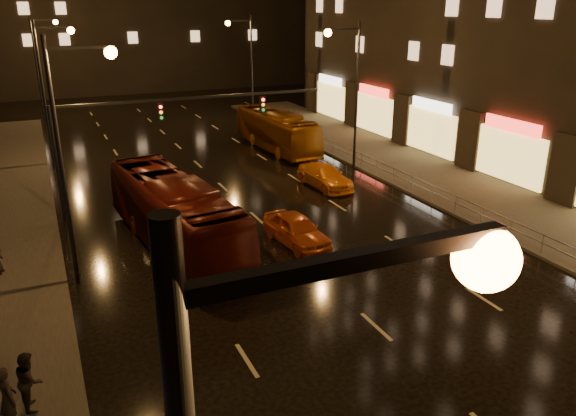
{
  "coord_description": "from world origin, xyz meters",
  "views": [
    {
      "loc": [
        -10.13,
        -10.8,
        11.05
      ],
      "look_at": [
        -0.59,
        10.54,
        2.5
      ],
      "focal_mm": 35.0,
      "sensor_mm": 36.0,
      "label": 1
    }
  ],
  "objects": [
    {
      "name": "pedestrian_b",
      "position": [
        -11.42,
        4.25,
        1.04
      ],
      "size": [
        0.71,
        0.89,
        1.78
      ],
      "primitive_type": "imported",
      "rotation": [
        0.0,
        0.0,
        1.61
      ],
      "color": "black",
      "rests_on": "sidewalk_left"
    },
    {
      "name": "sidewalk_right",
      "position": [
        13.5,
        15.0,
        0.07
      ],
      "size": [
        7.0,
        70.0,
        0.15
      ],
      "primitive_type": "cube",
      "color": "#38332D",
      "rests_on": "ground"
    },
    {
      "name": "bus_curb",
      "position": [
        7.0,
        29.77,
        1.52
      ],
      "size": [
        2.95,
        11.0,
        3.04
      ],
      "primitive_type": "imported",
      "rotation": [
        0.0,
        0.0,
        0.04
      ],
      "color": "#87460D",
      "rests_on": "ground"
    },
    {
      "name": "ground",
      "position": [
        0.0,
        20.0,
        0.0
      ],
      "size": [
        140.0,
        140.0,
        0.0
      ],
      "primitive_type": "plane",
      "color": "black",
      "rests_on": "ground"
    },
    {
      "name": "pedestrian_a",
      "position": [
        -11.95,
        3.47,
        1.13
      ],
      "size": [
        0.69,
        0.84,
        1.96
      ],
      "primitive_type": "imported",
      "rotation": [
        0.0,
        0.0,
        1.93
      ],
      "color": "black",
      "rests_on": "sidewalk_left"
    },
    {
      "name": "taxi_far",
      "position": [
        5.98,
        19.48,
        0.69
      ],
      "size": [
        2.27,
        4.88,
        1.38
      ],
      "primitive_type": "imported",
      "rotation": [
        0.0,
        0.0,
        0.07
      ],
      "color": "orange",
      "rests_on": "ground"
    },
    {
      "name": "traffic_signal",
      "position": [
        -5.06,
        20.0,
        4.74
      ],
      "size": [
        15.31,
        0.32,
        6.2
      ],
      "color": "black",
      "rests_on": "ground"
    },
    {
      "name": "taxi_near",
      "position": [
        0.5,
        11.97,
        0.75
      ],
      "size": [
        2.23,
        4.54,
        1.49
      ],
      "primitive_type": "imported",
      "rotation": [
        0.0,
        0.0,
        0.11
      ],
      "color": "#C24A12",
      "rests_on": "ground"
    },
    {
      "name": "railing_right",
      "position": [
        10.2,
        18.0,
        0.9
      ],
      "size": [
        0.05,
        56.0,
        1.0
      ],
      "color": "#99999E",
      "rests_on": "sidewalk_right"
    },
    {
      "name": "bus_red",
      "position": [
        -4.9,
        14.14,
        1.69
      ],
      "size": [
        4.28,
        12.38,
        3.38
      ],
      "primitive_type": "imported",
      "rotation": [
        0.0,
        0.0,
        0.12
      ],
      "color": "#4C100A",
      "rests_on": "ground"
    }
  ]
}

